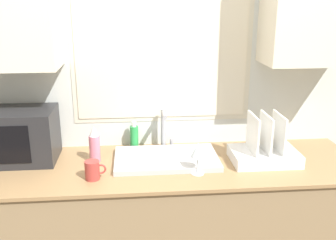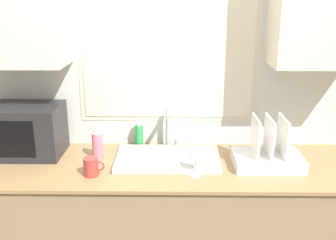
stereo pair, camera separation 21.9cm
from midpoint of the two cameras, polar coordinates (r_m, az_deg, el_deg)
The scene contains 10 objects.
countertop at distance 2.53m, azimuth -2.72°, elevation -15.72°, with size 2.29×0.69×0.90m.
wall_back at distance 2.47m, azimuth -3.38°, elevation 7.71°, with size 6.00×0.38×2.60m.
sink_basin at distance 2.35m, azimuth -2.84°, elevation -5.67°, with size 0.61×0.38×0.03m.
faucet at distance 2.49m, azimuth -2.99°, elevation -1.02°, with size 0.08×0.14×0.26m.
microwave at distance 2.51m, azimuth -23.53°, elevation -2.13°, with size 0.46×0.31×0.31m.
dish_rack at distance 2.36m, azimuth 11.26°, elevation -4.57°, with size 0.39×0.27×0.29m.
spray_bottle at distance 2.37m, azimuth -13.24°, elevation -3.57°, with size 0.06×0.06×0.22m.
soap_bottle at distance 2.53m, azimuth -7.40°, elevation -2.45°, with size 0.05×0.05×0.18m.
mug_near_sink at distance 2.17m, azimuth -13.76°, elevation -7.15°, with size 0.11×0.08×0.10m.
wine_glass at distance 2.14m, azimuth 1.46°, elevation -4.57°, with size 0.08×0.08×0.18m.
Camera 1 is at (-0.19, -1.78, 1.84)m, focal length 42.00 mm.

